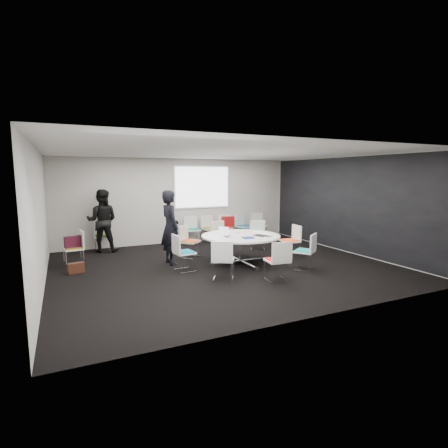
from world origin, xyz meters
name	(u,v)px	position (x,y,z in m)	size (l,w,h in m)	color
room_shell	(227,210)	(0.09, 0.00, 1.40)	(8.08, 7.08, 2.88)	black
conference_table	(241,243)	(0.53, 0.09, 0.51)	(2.01, 2.01, 0.73)	silver
projection_screen	(202,187)	(0.80, 3.46, 1.85)	(1.90, 0.03, 1.35)	white
chair_ring_a	(290,247)	(2.12, 0.15, 0.28)	(0.48, 0.49, 0.88)	silver
chair_ring_b	(258,241)	(1.77, 1.32, 0.28)	(0.60, 0.60, 0.88)	silver
chair_ring_c	(220,242)	(0.66, 1.67, 0.28)	(0.49, 0.48, 0.88)	silver
chair_ring_d	(190,248)	(-0.45, 1.23, 0.28)	(0.64, 0.64, 0.88)	silver
chair_ring_e	(184,260)	(-1.04, -0.02, 0.28)	(0.49, 0.50, 0.88)	silver
chair_ring_f	(223,267)	(-0.49, -1.04, 0.28)	(0.63, 0.62, 0.88)	silver
chair_ring_g	(277,268)	(0.53, -1.61, 0.28)	(0.51, 0.50, 0.88)	silver
chair_ring_h	(305,258)	(1.65, -1.11, 0.28)	(0.63, 0.63, 0.88)	silver
chair_back_a	(192,235)	(0.31, 3.17, 0.28)	(0.46, 0.45, 0.88)	silver
chair_back_b	(209,234)	(0.93, 3.17, 0.28)	(0.51, 0.49, 0.88)	silver
chair_back_c	(225,233)	(1.51, 3.13, 0.28)	(0.57, 0.56, 0.88)	silver
chair_back_d	(244,231)	(2.23, 3.13, 0.28)	(0.57, 0.57, 0.88)	silver
chair_back_e	(259,230)	(2.90, 3.17, 0.28)	(0.49, 0.48, 0.88)	silver
chair_spare_left	(75,255)	(-3.37, 1.57, 0.28)	(0.50, 0.51, 0.88)	silver
chair_person_back	(103,242)	(-2.54, 3.17, 0.28)	(0.50, 0.49, 0.88)	silver
person_main	(170,227)	(-1.13, 0.78, 0.94)	(0.69, 0.45, 1.89)	black
person_back	(102,221)	(-2.54, 3.00, 0.92)	(0.90, 0.70, 1.85)	black
laptop	(228,236)	(0.18, 0.10, 0.74)	(0.31, 0.20, 0.02)	#333338
laptop_lid	(224,231)	(0.06, 0.13, 0.86)	(0.30, 0.02, 0.22)	silver
notebook_black	(260,235)	(0.94, -0.19, 0.74)	(0.22, 0.30, 0.02)	black
tablet_folio	(248,238)	(0.50, -0.37, 0.74)	(0.26, 0.20, 0.03)	navy
papers_right	(258,232)	(1.20, 0.37, 0.73)	(0.30, 0.21, 0.00)	white
papers_front	(264,233)	(1.21, 0.08, 0.73)	(0.30, 0.21, 0.00)	white
cup	(237,232)	(0.57, 0.36, 0.78)	(0.08, 0.08, 0.09)	white
phone	(269,236)	(1.08, -0.38, 0.73)	(0.14, 0.07, 0.01)	black
maroon_bag	(73,242)	(-3.39, 1.57, 0.62)	(0.40, 0.14, 0.28)	#401121
brown_bag	(76,268)	(-3.38, 0.87, 0.12)	(0.36, 0.16, 0.24)	#3B1E13
red_jacket	(228,221)	(1.50, 2.91, 0.70)	(0.44, 0.10, 0.35)	#B21517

